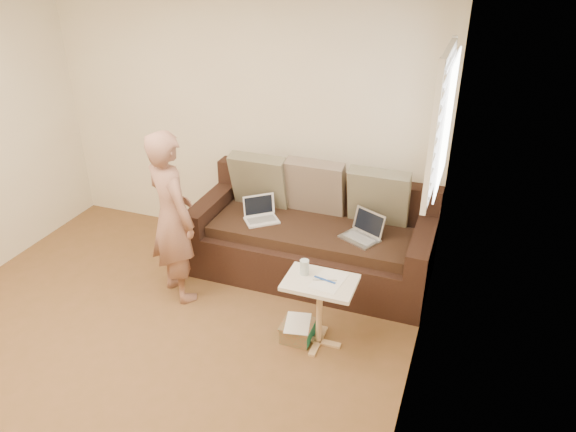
# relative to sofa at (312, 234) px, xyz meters

# --- Properties ---
(floor) EXTENTS (4.50, 4.50, 0.00)m
(floor) POSITION_rel_sofa_xyz_m (-0.90, -1.77, -0.42)
(floor) COLOR brown
(floor) RESTS_ON ground
(ceiling) EXTENTS (4.50, 4.50, 0.00)m
(ceiling) POSITION_rel_sofa_xyz_m (-0.90, -1.77, 2.18)
(ceiling) COLOR white
(ceiling) RESTS_ON wall_back
(wall_back) EXTENTS (4.00, 0.00, 4.00)m
(wall_back) POSITION_rel_sofa_xyz_m (-0.90, 0.48, 0.87)
(wall_back) COLOR beige
(wall_back) RESTS_ON ground
(wall_right) EXTENTS (0.00, 4.50, 4.50)m
(wall_right) POSITION_rel_sofa_xyz_m (1.10, -1.77, 0.87)
(wall_right) COLOR beige
(wall_right) RESTS_ON ground
(window_blinds) EXTENTS (0.12, 0.88, 1.08)m
(window_blinds) POSITION_rel_sofa_xyz_m (1.05, -0.27, 1.28)
(window_blinds) COLOR white
(window_blinds) RESTS_ON wall_right
(sofa) EXTENTS (2.20, 0.95, 0.85)m
(sofa) POSITION_rel_sofa_xyz_m (0.00, 0.00, 0.00)
(sofa) COLOR black
(sofa) RESTS_ON ground
(pillow_left) EXTENTS (0.55, 0.29, 0.57)m
(pillow_left) POSITION_rel_sofa_xyz_m (-0.60, 0.20, 0.37)
(pillow_left) COLOR #635B49
(pillow_left) RESTS_ON sofa
(pillow_mid) EXTENTS (0.55, 0.27, 0.57)m
(pillow_mid) POSITION_rel_sofa_xyz_m (-0.05, 0.24, 0.37)
(pillow_mid) COLOR brown
(pillow_mid) RESTS_ON sofa
(pillow_right) EXTENTS (0.55, 0.28, 0.57)m
(pillow_right) POSITION_rel_sofa_xyz_m (0.55, 0.24, 0.37)
(pillow_right) COLOR #635B49
(pillow_right) RESTS_ON sofa
(laptop_silver) EXTENTS (0.39, 0.35, 0.21)m
(laptop_silver) POSITION_rel_sofa_xyz_m (0.47, -0.11, 0.10)
(laptop_silver) COLOR #B7BABC
(laptop_silver) RESTS_ON sofa
(laptop_white) EXTENTS (0.37, 0.36, 0.22)m
(laptop_white) POSITION_rel_sofa_xyz_m (-0.46, -0.09, 0.10)
(laptop_white) COLOR white
(laptop_white) RESTS_ON sofa
(person) EXTENTS (0.68, 0.62, 1.55)m
(person) POSITION_rel_sofa_xyz_m (-1.02, -0.73, 0.35)
(person) COLOR brown
(person) RESTS_ON ground
(side_table) EXTENTS (0.54, 0.38, 0.59)m
(side_table) POSITION_rel_sofa_xyz_m (0.37, -0.94, -0.13)
(side_table) COLOR silver
(side_table) RESTS_ON ground
(drinking_glass) EXTENTS (0.07, 0.07, 0.12)m
(drinking_glass) POSITION_rel_sofa_xyz_m (0.22, -0.89, 0.23)
(drinking_glass) COLOR silver
(drinking_glass) RESTS_ON side_table
(scissors) EXTENTS (0.20, 0.13, 0.02)m
(scissors) POSITION_rel_sofa_xyz_m (0.40, -0.93, 0.18)
(scissors) COLOR silver
(scissors) RESTS_ON side_table
(paper_on_table) EXTENTS (0.25, 0.33, 0.00)m
(paper_on_table) POSITION_rel_sofa_xyz_m (0.43, -0.92, 0.17)
(paper_on_table) COLOR white
(paper_on_table) RESTS_ON side_table
(striped_box) EXTENTS (0.25, 0.25, 0.16)m
(striped_box) POSITION_rel_sofa_xyz_m (0.20, -0.96, -0.35)
(striped_box) COLOR #C53E1D
(striped_box) RESTS_ON ground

